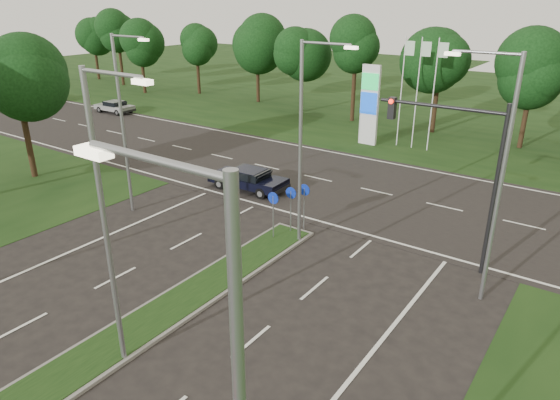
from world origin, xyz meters
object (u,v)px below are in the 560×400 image
Objects in this scene: far_car_b at (51,95)px; far_car_c at (5,89)px; navy_sedan at (249,179)px; far_car_a at (115,106)px.

far_car_c is (-7.95, -0.84, 0.00)m from far_car_b.
navy_sedan reaches higher than far_car_c.
navy_sedan is 1.13× the size of far_car_a.
navy_sedan is 36.05m from far_car_b.
navy_sedan reaches higher than far_car_b.
far_car_c is (-42.87, 8.15, -0.05)m from navy_sedan.
far_car_a is 0.94× the size of far_car_c.
navy_sedan is 1.08× the size of far_car_b.
far_car_a is at bearing 66.67° from navy_sedan.
far_car_a is 18.94m from far_car_c.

